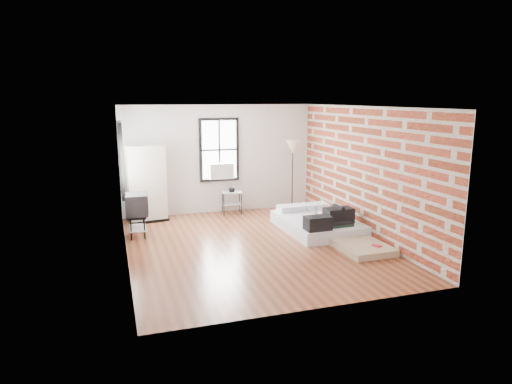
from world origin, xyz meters
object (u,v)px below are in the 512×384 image
object	(u,v)px
wardrobe	(146,184)
mattress_bare	(350,239)
tv_stand	(137,206)
mattress_main	(319,222)
side_table	(232,196)
floor_lamp	(293,150)

from	to	relation	value
wardrobe	mattress_bare	bearing A→B (deg)	-46.97
tv_stand	mattress_main	bearing A→B (deg)	-9.27
mattress_bare	wardrobe	distance (m)	5.04
mattress_main	tv_stand	size ratio (longest dim) A/B	2.30
mattress_bare	tv_stand	distance (m)	4.60
mattress_bare	mattress_main	bearing A→B (deg)	97.38
mattress_bare	side_table	world-z (taller)	side_table
mattress_bare	tv_stand	world-z (taller)	tv_stand
mattress_bare	side_table	size ratio (longest dim) A/B	2.56
side_table	floor_lamp	distance (m)	2.03
wardrobe	tv_stand	xyz separation A→B (m)	(-0.31, -1.25, -0.26)
floor_lamp	mattress_bare	bearing A→B (deg)	-90.02
mattress_main	side_table	size ratio (longest dim) A/B	3.16
mattress_bare	wardrobe	xyz separation A→B (m)	(-3.83, 3.17, 0.81)
mattress_main	wardrobe	world-z (taller)	wardrobe
mattress_main	mattress_bare	bearing A→B (deg)	-81.96
floor_lamp	tv_stand	distance (m)	4.43
floor_lamp	tv_stand	world-z (taller)	floor_lamp
wardrobe	floor_lamp	size ratio (longest dim) A/B	0.99
wardrobe	floor_lamp	bearing A→B (deg)	-7.31
mattress_bare	side_table	distance (m)	3.66
wardrobe	tv_stand	distance (m)	1.32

